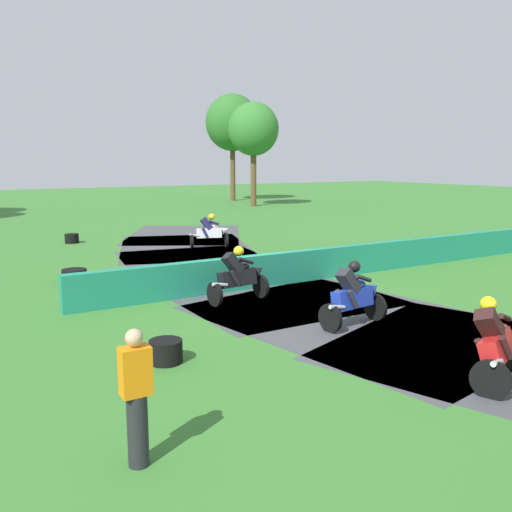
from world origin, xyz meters
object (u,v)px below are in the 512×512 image
at_px(motorcycle_trailing_blue, 355,295).
at_px(motorcycle_fourth_red, 497,342).
at_px(tire_stack_near, 72,238).
at_px(tire_stack_mid_b, 166,351).
at_px(track_marshal, 136,398).
at_px(motorcycle_lead_white, 211,232).
at_px(tire_stack_mid_a, 74,276).
at_px(motorcycle_chase_black, 239,275).

height_order(motorcycle_trailing_blue, motorcycle_fourth_red, motorcycle_trailing_blue).
bearing_deg(tire_stack_near, motorcycle_fourth_red, -82.20).
distance_m(tire_stack_mid_b, track_marshal, 3.32).
bearing_deg(motorcycle_lead_white, tire_stack_mid_a, -148.04).
height_order(tire_stack_near, tire_stack_mid_b, same).
bearing_deg(track_marshal, motorcycle_fourth_red, -4.82).
height_order(motorcycle_fourth_red, track_marshal, track_marshal).
xyz_separation_m(motorcycle_lead_white, motorcycle_trailing_blue, (-1.99, -11.08, 0.01)).
distance_m(tire_stack_near, tire_stack_mid_a, 8.17).
height_order(motorcycle_chase_black, motorcycle_trailing_blue, motorcycle_trailing_blue).
bearing_deg(motorcycle_fourth_red, tire_stack_near, 97.80).
xyz_separation_m(motorcycle_chase_black, tire_stack_mid_a, (-3.10, 4.18, -0.45)).
relative_size(motorcycle_chase_black, motorcycle_trailing_blue, 1.00).
distance_m(motorcycle_trailing_blue, motorcycle_fourth_red, 3.44).
bearing_deg(motorcycle_lead_white, tire_stack_mid_b, -119.39).
bearing_deg(tire_stack_mid_a, motorcycle_fourth_red, -68.46).
relative_size(tire_stack_near, tire_stack_mid_a, 0.83).
relative_size(motorcycle_trailing_blue, motorcycle_fourth_red, 1.00).
relative_size(motorcycle_lead_white, tire_stack_mid_a, 2.47).
xyz_separation_m(motorcycle_chase_black, tire_stack_mid_b, (-3.15, -3.07, -0.45)).
relative_size(motorcycle_lead_white, track_marshal, 1.06).
bearing_deg(motorcycle_chase_black, tire_stack_mid_a, 126.56).
distance_m(motorcycle_fourth_red, tire_stack_mid_b, 5.45).
distance_m(motorcycle_chase_black, tire_stack_mid_a, 5.22).
height_order(motorcycle_lead_white, motorcycle_chase_black, motorcycle_chase_black).
xyz_separation_m(motorcycle_lead_white, tire_stack_near, (-4.57, 4.12, -0.45)).
distance_m(motorcycle_lead_white, motorcycle_chase_black, 8.64).
relative_size(motorcycle_lead_white, tire_stack_mid_b, 2.96).
bearing_deg(motorcycle_trailing_blue, motorcycle_fourth_red, -90.41).
xyz_separation_m(motorcycle_lead_white, motorcycle_chase_black, (-3.12, -8.06, 0.00)).
relative_size(motorcycle_fourth_red, tire_stack_mid_b, 2.87).
distance_m(motorcycle_lead_white, motorcycle_fourth_red, 14.66).
relative_size(motorcycle_chase_black, tire_stack_near, 2.91).
distance_m(tire_stack_mid_a, track_marshal, 10.29).
xyz_separation_m(motorcycle_fourth_red, track_marshal, (-5.71, 0.48, 0.18)).
xyz_separation_m(tire_stack_mid_a, track_marshal, (-1.51, -10.16, 0.62)).
bearing_deg(tire_stack_mid_b, track_marshal, -116.72).
distance_m(motorcycle_chase_black, tire_stack_near, 12.27).
height_order(motorcycle_chase_black, tire_stack_mid_a, motorcycle_chase_black).
bearing_deg(tire_stack_mid_b, tire_stack_near, 83.66).
xyz_separation_m(tire_stack_mid_a, tire_stack_mid_b, (-0.05, -7.25, 0.00)).
height_order(motorcycle_lead_white, tire_stack_near, motorcycle_lead_white).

